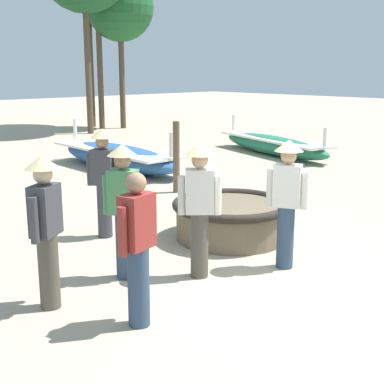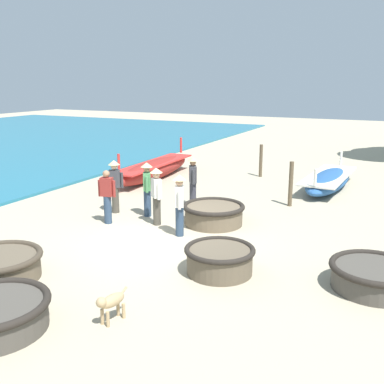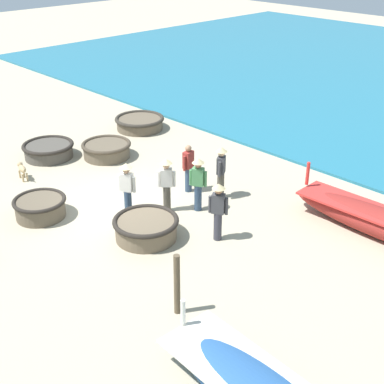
{
  "view_description": "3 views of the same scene",
  "coord_description": "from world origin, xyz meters",
  "px_view_note": "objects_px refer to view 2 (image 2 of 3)",
  "views": [
    {
      "loc": [
        -5.19,
        -3.35,
        2.53
      ],
      "look_at": [
        -0.04,
        1.97,
        0.82
      ],
      "focal_mm": 50.0,
      "sensor_mm": 36.0,
      "label": 1
    },
    {
      "loc": [
        5.54,
        -9.55,
        4.06
      ],
      "look_at": [
        -0.17,
        2.16,
        0.8
      ],
      "focal_mm": 42.0,
      "sensor_mm": 36.0,
      "label": 2
    },
    {
      "loc": [
        8.42,
        11.66,
        7.65
      ],
      "look_at": [
        -1.06,
        1.85,
        0.79
      ],
      "focal_mm": 50.0,
      "sensor_mm": 36.0,
      "label": 3
    }
  ],
  "objects_px": {
    "fisherman_with_hat": "(115,183)",
    "dog": "(111,302)",
    "mooring_post_mid_beach": "(291,184)",
    "mooring_post_shoreline": "(261,161)",
    "fisherman_hauling": "(107,195)",
    "coracle_front_left": "(214,213)",
    "coracle_front_right": "(374,276)",
    "long_boat_red_hull": "(154,169)",
    "fisherman_by_coracle": "(147,186)",
    "fisherman_standing_left": "(179,201)",
    "fisherman_crouching": "(157,192)",
    "fisherman_standing_right": "(193,178)",
    "coracle_nearest": "(220,259)",
    "long_boat_blue_hull": "(329,180)"
  },
  "relations": [
    {
      "from": "fisherman_hauling",
      "to": "long_boat_blue_hull",
      "type": "bearing_deg",
      "value": 55.01
    },
    {
      "from": "coracle_front_right",
      "to": "long_boat_blue_hull",
      "type": "relative_size",
      "value": 0.37
    },
    {
      "from": "fisherman_crouching",
      "to": "mooring_post_shoreline",
      "type": "bearing_deg",
      "value": 85.1
    },
    {
      "from": "fisherman_with_hat",
      "to": "dog",
      "type": "distance_m",
      "value": 6.69
    },
    {
      "from": "long_boat_red_hull",
      "to": "fisherman_by_coracle",
      "type": "xyz_separation_m",
      "value": [
        2.55,
        -4.69,
        0.55
      ]
    },
    {
      "from": "fisherman_by_coracle",
      "to": "fisherman_standing_right",
      "type": "height_order",
      "value": "same"
    },
    {
      "from": "fisherman_crouching",
      "to": "mooring_post_mid_beach",
      "type": "distance_m",
      "value": 4.7
    },
    {
      "from": "fisherman_with_hat",
      "to": "long_boat_blue_hull",
      "type": "bearing_deg",
      "value": 48.57
    },
    {
      "from": "fisherman_standing_left",
      "to": "mooring_post_mid_beach",
      "type": "distance_m",
      "value": 4.62
    },
    {
      "from": "coracle_front_left",
      "to": "fisherman_standing_left",
      "type": "xyz_separation_m",
      "value": [
        -0.42,
        -1.31,
        0.63
      ]
    },
    {
      "from": "coracle_nearest",
      "to": "mooring_post_mid_beach",
      "type": "bearing_deg",
      "value": 89.47
    },
    {
      "from": "coracle_front_left",
      "to": "mooring_post_shoreline",
      "type": "xyz_separation_m",
      "value": [
        -0.78,
        6.92,
        0.37
      ]
    },
    {
      "from": "fisherman_crouching",
      "to": "mooring_post_shoreline",
      "type": "distance_m",
      "value": 7.72
    },
    {
      "from": "coracle_front_left",
      "to": "coracle_nearest",
      "type": "bearing_deg",
      "value": -64.49
    },
    {
      "from": "fisherman_standing_right",
      "to": "dog",
      "type": "xyz_separation_m",
      "value": [
        1.91,
        -7.15,
        -0.59
      ]
    },
    {
      "from": "coracle_front_left",
      "to": "coracle_front_right",
      "type": "height_order",
      "value": "coracle_front_left"
    },
    {
      "from": "coracle_front_right",
      "to": "fisherman_hauling",
      "type": "height_order",
      "value": "fisherman_hauling"
    },
    {
      "from": "dog",
      "to": "coracle_front_right",
      "type": "bearing_deg",
      "value": 40.14
    },
    {
      "from": "fisherman_by_coracle",
      "to": "coracle_nearest",
      "type": "bearing_deg",
      "value": -38.9
    },
    {
      "from": "coracle_front_left",
      "to": "mooring_post_mid_beach",
      "type": "bearing_deg",
      "value": 62.4
    },
    {
      "from": "dog",
      "to": "fisherman_standing_left",
      "type": "bearing_deg",
      "value": 102.53
    },
    {
      "from": "mooring_post_mid_beach",
      "to": "mooring_post_shoreline",
      "type": "relative_size",
      "value": 1.07
    },
    {
      "from": "fisherman_hauling",
      "to": "fisherman_crouching",
      "type": "bearing_deg",
      "value": 20.3
    },
    {
      "from": "coracle_front_left",
      "to": "fisherman_crouching",
      "type": "bearing_deg",
      "value": -151.98
    },
    {
      "from": "mooring_post_shoreline",
      "to": "fisherman_with_hat",
      "type": "bearing_deg",
      "value": -108.77
    },
    {
      "from": "fisherman_hauling",
      "to": "fisherman_with_hat",
      "type": "bearing_deg",
      "value": 113.66
    },
    {
      "from": "coracle_front_right",
      "to": "fisherman_by_coracle",
      "type": "distance_m",
      "value": 7.05
    },
    {
      "from": "coracle_front_left",
      "to": "coracle_front_right",
      "type": "xyz_separation_m",
      "value": [
        4.51,
        -2.42,
        -0.04
      ]
    },
    {
      "from": "fisherman_by_coracle",
      "to": "mooring_post_shoreline",
      "type": "xyz_separation_m",
      "value": [
        1.35,
        7.08,
        -0.26
      ]
    },
    {
      "from": "fisherman_standing_right",
      "to": "long_boat_blue_hull",
      "type": "bearing_deg",
      "value": 51.66
    },
    {
      "from": "coracle_front_right",
      "to": "long_boat_blue_hull",
      "type": "height_order",
      "value": "long_boat_blue_hull"
    },
    {
      "from": "long_boat_red_hull",
      "to": "coracle_front_right",
      "type": "bearing_deg",
      "value": -37.14
    },
    {
      "from": "coracle_front_left",
      "to": "mooring_post_shoreline",
      "type": "height_order",
      "value": "mooring_post_shoreline"
    },
    {
      "from": "fisherman_standing_left",
      "to": "fisherman_crouching",
      "type": "relative_size",
      "value": 1.0
    },
    {
      "from": "fisherman_standing_right",
      "to": "fisherman_crouching",
      "type": "height_order",
      "value": "same"
    },
    {
      "from": "long_boat_blue_hull",
      "to": "fisherman_standing_right",
      "type": "distance_m",
      "value": 5.8
    },
    {
      "from": "fisherman_by_coracle",
      "to": "fisherman_crouching",
      "type": "xyz_separation_m",
      "value": [
        0.69,
        -0.61,
        0.0
      ]
    },
    {
      "from": "coracle_nearest",
      "to": "coracle_front_left",
      "type": "relative_size",
      "value": 0.85
    },
    {
      "from": "fisherman_hauling",
      "to": "dog",
      "type": "bearing_deg",
      "value": -53.21
    },
    {
      "from": "coracle_nearest",
      "to": "fisherman_standing_right",
      "type": "relative_size",
      "value": 0.92
    },
    {
      "from": "fisherman_standing_left",
      "to": "mooring_post_mid_beach",
      "type": "relative_size",
      "value": 1.12
    },
    {
      "from": "fisherman_crouching",
      "to": "fisherman_standing_right",
      "type": "bearing_deg",
      "value": 87.37
    },
    {
      "from": "fisherman_with_hat",
      "to": "dog",
      "type": "height_order",
      "value": "fisherman_with_hat"
    },
    {
      "from": "coracle_front_right",
      "to": "fisherman_by_coracle",
      "type": "height_order",
      "value": "fisherman_by_coracle"
    },
    {
      "from": "fisherman_by_coracle",
      "to": "dog",
      "type": "distance_m",
      "value": 6.24
    },
    {
      "from": "fisherman_with_hat",
      "to": "mooring_post_shoreline",
      "type": "bearing_deg",
      "value": 71.23
    },
    {
      "from": "fisherman_hauling",
      "to": "fisherman_by_coracle",
      "type": "xyz_separation_m",
      "value": [
        0.66,
        1.11,
        0.12
      ]
    },
    {
      "from": "coracle_nearest",
      "to": "fisherman_hauling",
      "type": "bearing_deg",
      "value": 157.24
    },
    {
      "from": "long_boat_red_hull",
      "to": "fisherman_standing_left",
      "type": "distance_m",
      "value": 7.25
    },
    {
      "from": "long_boat_red_hull",
      "to": "fisherman_hauling",
      "type": "height_order",
      "value": "fisherman_hauling"
    }
  ]
}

